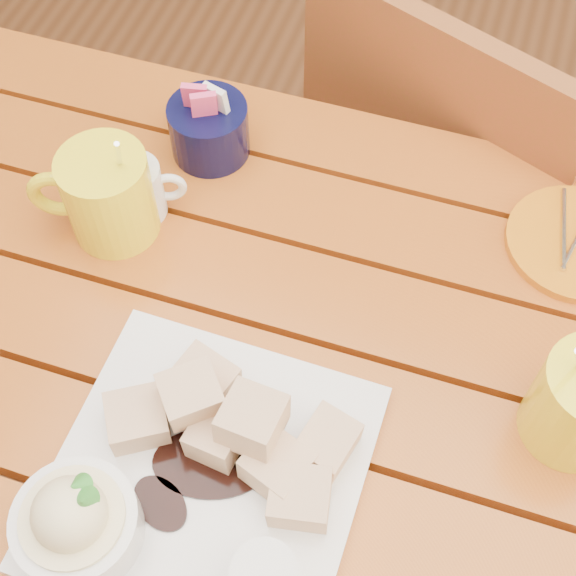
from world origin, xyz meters
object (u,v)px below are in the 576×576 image
(dessert_plate, at_px, (180,485))
(chair_far, at_px, (447,185))
(coffee_mug_left, at_px, (106,194))
(table, at_px, (262,419))

(dessert_plate, bearing_deg, chair_far, 77.37)
(dessert_plate, distance_m, coffee_mug_left, 0.34)
(chair_far, bearing_deg, dessert_plate, 99.27)
(dessert_plate, height_order, coffee_mug_left, coffee_mug_left)
(coffee_mug_left, bearing_deg, dessert_plate, -70.53)
(dessert_plate, xyz_separation_m, chair_far, (0.15, 0.68, -0.30))
(dessert_plate, bearing_deg, table, 79.24)
(table, xyz_separation_m, chair_far, (0.13, 0.54, -0.16))
(table, distance_m, dessert_plate, 0.20)
(dessert_plate, bearing_deg, coffee_mug_left, 125.75)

